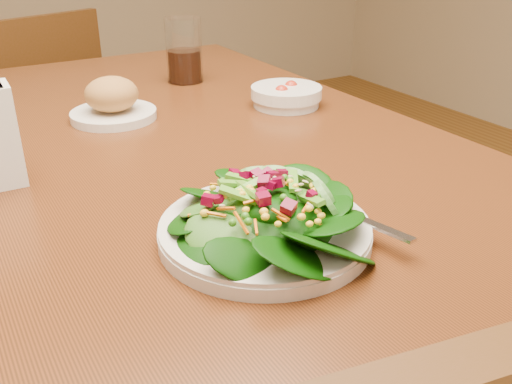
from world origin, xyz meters
TOP-DOWN VIEW (x-y plane):
  - dining_table at (0.00, 0.00)m, footprint 0.90×1.40m
  - chair_far at (-0.01, 1.12)m, footprint 0.49×0.49m
  - salad_plate at (-0.02, -0.36)m, footprint 0.26×0.25m
  - bread_plate at (-0.04, 0.17)m, footprint 0.16×0.16m
  - tomato_bowl at (0.29, 0.07)m, footprint 0.14×0.14m
  - drinking_glass at (0.19, 0.35)m, footprint 0.08×0.08m

SIDE VIEW (x-z plane):
  - chair_far at x=-0.01m, z-range 0.02..0.85m
  - dining_table at x=0.00m, z-range 0.27..1.02m
  - tomato_bowl at x=0.29m, z-range 0.75..0.79m
  - salad_plate at x=-0.02m, z-range 0.74..0.81m
  - bread_plate at x=-0.04m, z-range 0.74..0.82m
  - drinking_glass at x=0.19m, z-range 0.74..0.88m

